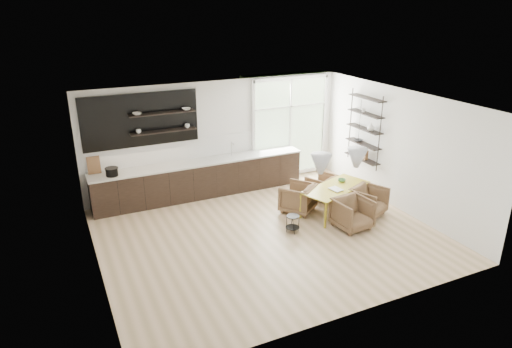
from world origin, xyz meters
name	(u,v)px	position (x,y,z in m)	size (l,w,h in m)	color
room	(270,153)	(0.58, 1.10, 1.46)	(7.02, 6.01, 2.91)	beige
kitchen_run	(197,174)	(-0.70, 2.69, 0.60)	(5.54, 0.69, 2.75)	black
right_shelving	(365,131)	(3.36, 1.17, 1.65)	(0.26, 1.22, 1.90)	black
dining_table	(336,189)	(1.97, 0.34, 0.60)	(1.94, 1.35, 0.65)	#AF9C21
armchair_back_left	(298,198)	(1.19, 0.76, 0.34)	(0.74, 0.76, 0.69)	brown
armchair_back_right	(322,187)	(2.14, 1.17, 0.32)	(0.68, 0.70, 0.63)	brown
armchair_front_left	(353,214)	(1.85, -0.51, 0.35)	(0.74, 0.76, 0.69)	brown
armchair_front_right	(369,201)	(2.62, -0.10, 0.34)	(0.73, 0.75, 0.68)	brown
wire_stool	(293,221)	(0.56, -0.11, 0.25)	(0.30, 0.30, 0.39)	black
table_book	(332,190)	(1.75, 0.18, 0.66)	(0.23, 0.31, 0.03)	white
table_bowl	(342,180)	(2.31, 0.58, 0.68)	(0.19, 0.19, 0.06)	#477F47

